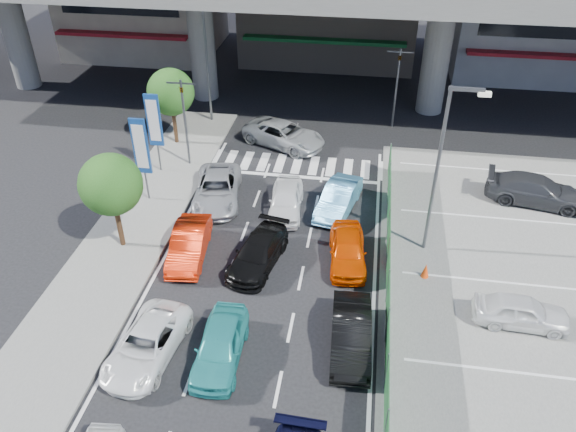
% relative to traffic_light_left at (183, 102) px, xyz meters
% --- Properties ---
extents(ground, '(120.00, 120.00, 0.00)m').
position_rel_traffic_light_left_xyz_m(ground, '(6.20, -12.00, -3.94)').
color(ground, black).
rests_on(ground, ground).
extents(parking_lot, '(12.00, 28.00, 0.06)m').
position_rel_traffic_light_left_xyz_m(parking_lot, '(17.20, -10.00, -3.91)').
color(parking_lot, '#5F5F5D').
rests_on(parking_lot, ground).
extents(sidewalk_left, '(4.00, 30.00, 0.12)m').
position_rel_traffic_light_left_xyz_m(sidewalk_left, '(-0.80, -8.00, -3.88)').
color(sidewalk_left, '#5F5F5D').
rests_on(sidewalk_left, ground).
extents(fence_run, '(0.16, 22.00, 1.80)m').
position_rel_traffic_light_left_xyz_m(fence_run, '(11.50, -11.00, -3.04)').
color(fence_run, '#1B5026').
rests_on(fence_run, ground).
extents(traffic_light_left, '(1.60, 1.24, 5.20)m').
position_rel_traffic_light_left_xyz_m(traffic_light_left, '(0.00, 0.00, 0.00)').
color(traffic_light_left, '#595B60').
rests_on(traffic_light_left, ground).
extents(traffic_light_right, '(1.60, 1.24, 5.20)m').
position_rel_traffic_light_left_xyz_m(traffic_light_right, '(11.70, 7.00, 0.00)').
color(traffic_light_right, '#595B60').
rests_on(traffic_light_right, ground).
extents(street_lamp_right, '(1.65, 0.22, 8.00)m').
position_rel_traffic_light_left_xyz_m(street_lamp_right, '(13.37, -6.00, 0.83)').
color(street_lamp_right, '#595B60').
rests_on(street_lamp_right, ground).
extents(street_lamp_left, '(1.65, 0.22, 8.00)m').
position_rel_traffic_light_left_xyz_m(street_lamp_left, '(-0.13, 6.00, 0.83)').
color(street_lamp_left, '#595B60').
rests_on(street_lamp_left, ground).
extents(signboard_near, '(0.80, 0.14, 4.70)m').
position_rel_traffic_light_left_xyz_m(signboard_near, '(-1.00, -4.01, -0.87)').
color(signboard_near, '#595B60').
rests_on(signboard_near, ground).
extents(signboard_far, '(0.80, 0.14, 4.70)m').
position_rel_traffic_light_left_xyz_m(signboard_far, '(-1.40, -1.01, -0.87)').
color(signboard_far, '#595B60').
rests_on(signboard_far, ground).
extents(tree_near, '(2.80, 2.80, 4.80)m').
position_rel_traffic_light_left_xyz_m(tree_near, '(-0.80, -8.00, -0.55)').
color(tree_near, '#382314').
rests_on(tree_near, ground).
extents(tree_far, '(2.80, 2.80, 4.80)m').
position_rel_traffic_light_left_xyz_m(tree_far, '(-1.60, 2.50, -0.55)').
color(tree_far, '#382314').
rests_on(tree_far, ground).
extents(sedan_white_mid_left, '(2.52, 4.61, 1.23)m').
position_rel_traffic_light_left_xyz_m(sedan_white_mid_left, '(2.77, -14.24, -3.32)').
color(sedan_white_mid_left, white).
rests_on(sedan_white_mid_left, ground).
extents(taxi_teal_mid, '(1.74, 4.09, 1.38)m').
position_rel_traffic_light_left_xyz_m(taxi_teal_mid, '(5.48, -13.94, -3.25)').
color(taxi_teal_mid, teal).
rests_on(taxi_teal_mid, ground).
extents(hatch_black_mid_right, '(1.68, 4.26, 1.38)m').
position_rel_traffic_light_left_xyz_m(hatch_black_mid_right, '(10.18, -12.64, -3.25)').
color(hatch_black_mid_right, black).
rests_on(hatch_black_mid_right, ground).
extents(taxi_orange_left, '(1.91, 4.32, 1.38)m').
position_rel_traffic_light_left_xyz_m(taxi_orange_left, '(2.55, -8.24, -3.25)').
color(taxi_orange_left, red).
rests_on(taxi_orange_left, ground).
extents(sedan_black_mid, '(2.55, 4.59, 1.26)m').
position_rel_traffic_light_left_xyz_m(sedan_black_mid, '(5.76, -8.31, -3.31)').
color(sedan_black_mid, black).
rests_on(sedan_black_mid, ground).
extents(taxi_orange_right, '(2.00, 4.13, 1.36)m').
position_rel_traffic_light_left_xyz_m(taxi_orange_right, '(9.71, -7.53, -3.26)').
color(taxi_orange_right, '#DA4000').
rests_on(taxi_orange_right, ground).
extents(wagon_silver_front_left, '(3.08, 5.28, 1.38)m').
position_rel_traffic_light_left_xyz_m(wagon_silver_front_left, '(2.61, -3.46, -3.25)').
color(wagon_silver_front_left, '#999BA0').
rests_on(wagon_silver_front_left, ground).
extents(sedan_white_front_mid, '(1.90, 4.14, 1.38)m').
position_rel_traffic_light_left_xyz_m(sedan_white_front_mid, '(6.33, -3.89, -3.25)').
color(sedan_white_front_mid, white).
rests_on(sedan_white_front_mid, ground).
extents(kei_truck_front_right, '(2.34, 4.41, 1.38)m').
position_rel_traffic_light_left_xyz_m(kei_truck_front_right, '(8.97, -3.38, -3.25)').
color(kei_truck_front_right, '#55A4D7').
rests_on(kei_truck_front_right, ground).
extents(crossing_wagon_silver, '(5.73, 4.37, 1.45)m').
position_rel_traffic_light_left_xyz_m(crossing_wagon_silver, '(5.07, 3.31, -3.21)').
color(crossing_wagon_silver, '#9A9DA0').
rests_on(crossing_wagon_silver, ground).
extents(parked_sedan_white, '(3.74, 1.64, 1.25)m').
position_rel_traffic_light_left_xyz_m(parked_sedan_white, '(16.70, -10.41, -3.25)').
color(parked_sedan_white, white).
rests_on(parked_sedan_white, parking_lot).
extents(parked_sedan_dgrey, '(5.32, 2.93, 1.46)m').
position_rel_traffic_light_left_xyz_m(parked_sedan_dgrey, '(19.05, -1.17, -3.15)').
color(parked_sedan_dgrey, '#313337').
rests_on(parked_sedan_dgrey, parking_lot).
extents(traffic_cone, '(0.35, 0.35, 0.68)m').
position_rel_traffic_light_left_xyz_m(traffic_cone, '(13.15, -8.12, -3.54)').
color(traffic_cone, '#FC460E').
rests_on(traffic_cone, parking_lot).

